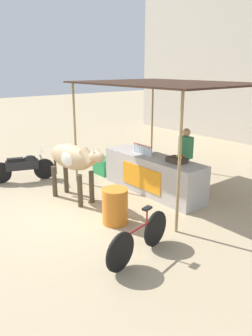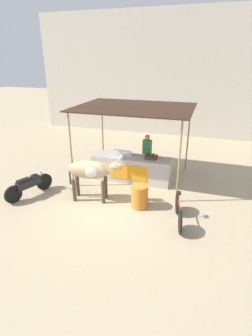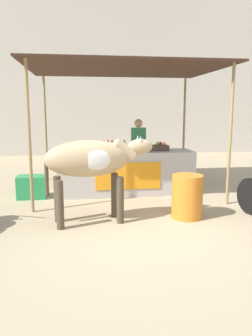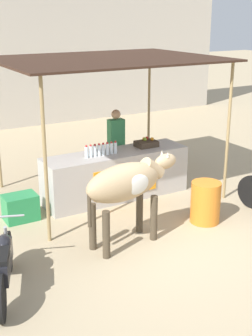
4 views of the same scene
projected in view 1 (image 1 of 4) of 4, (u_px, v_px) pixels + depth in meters
The scene contains 11 objects.
ground_plane at pixel (80, 214), 7.27m from camera, with size 60.00×60.00×0.00m, color tan.
stall_counter at pixel (153, 174), 8.45m from camera, with size 3.00×0.82×0.96m.
stall_awning at pixel (164, 87), 7.99m from camera, with size 4.20×3.20×2.78m.
water_bottle_row at pixel (142, 150), 8.51m from camera, with size 0.70×0.07×0.25m.
fruit_crate at pixel (177, 160), 7.76m from camera, with size 0.44×0.32×0.18m.
vendor_behind_counter at pixel (185, 159), 8.48m from camera, with size 0.34×0.22×1.65m.
cooler_box at pixel (104, 166), 9.98m from camera, with size 0.60×0.44×0.48m, color #268C4C.
water_barrel at pixel (115, 206), 6.76m from camera, with size 0.53×0.53×0.76m, color orange.
cow at pixel (73, 159), 7.77m from camera, with size 1.85×0.73×1.44m.
motorcycle_parked at pixel (23, 166), 9.29m from camera, with size 0.81×1.71×0.90m.
bicycle_leaning at pixel (139, 238), 5.55m from camera, with size 0.39×1.63×0.85m.
Camera 1 is at (5.80, -3.40, 3.12)m, focal length 35.00 mm.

